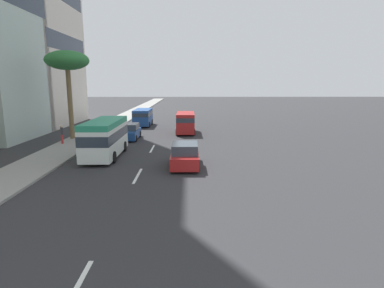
{
  "coord_description": "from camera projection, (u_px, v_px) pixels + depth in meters",
  "views": [
    {
      "loc": [
        -3.18,
        -3.12,
        5.62
      ],
      "look_at": [
        18.82,
        -3.4,
        1.37
      ],
      "focal_mm": 29.49,
      "sensor_mm": 36.0,
      "label": 1
    }
  ],
  "objects": [
    {
      "name": "ground_plane",
      "position": [
        160.0,
        135.0,
        35.08
      ],
      "size": [
        198.0,
        198.0,
        0.0
      ],
      "primitive_type": "plane",
      "color": "#2D2D30"
    },
    {
      "name": "sidewalk_right",
      "position": [
        93.0,
        134.0,
        34.97
      ],
      "size": [
        162.0,
        3.5,
        0.15
      ],
      "primitive_type": "cube",
      "color": "gray",
      "rests_on": "ground_plane"
    },
    {
      "name": "lane_stripe_mid",
      "position": [
        138.0,
        176.0,
        19.43
      ],
      "size": [
        3.2,
        0.16,
        0.01
      ],
      "primitive_type": "cube",
      "color": "silver",
      "rests_on": "ground_plane"
    },
    {
      "name": "lane_stripe_far",
      "position": [
        152.0,
        149.0,
        27.46
      ],
      "size": [
        3.2,
        0.16,
        0.01
      ],
      "primitive_type": "cube",
      "color": "silver",
      "rests_on": "ground_plane"
    },
    {
      "name": "car_lead",
      "position": [
        185.0,
        155.0,
        21.5
      ],
      "size": [
        4.24,
        1.93,
        1.63
      ],
      "color": "#A51E1E",
      "rests_on": "ground_plane"
    },
    {
      "name": "van_second",
      "position": [
        143.0,
        116.0,
        42.04
      ],
      "size": [
        5.09,
        2.19,
        2.2
      ],
      "rotation": [
        0.0,
        0.0,
        3.14
      ],
      "color": "#1E478C",
      "rests_on": "ground_plane"
    },
    {
      "name": "car_third",
      "position": [
        129.0,
        132.0,
        32.06
      ],
      "size": [
        4.23,
        1.96,
        1.58
      ],
      "rotation": [
        0.0,
        0.0,
        3.14
      ],
      "color": "#1E478C",
      "rests_on": "ground_plane"
    },
    {
      "name": "minibus_fourth",
      "position": [
        105.0,
        137.0,
        24.22
      ],
      "size": [
        6.73,
        2.32,
        2.84
      ],
      "rotation": [
        0.0,
        0.0,
        3.14
      ],
      "color": "silver",
      "rests_on": "ground_plane"
    },
    {
      "name": "van_fifth",
      "position": [
        185.0,
        122.0,
        35.79
      ],
      "size": [
        4.98,
        2.11,
        2.32
      ],
      "color": "#A51E1E",
      "rests_on": "ground_plane"
    },
    {
      "name": "pedestrian_mid_block",
      "position": [
        62.0,
        133.0,
        28.87
      ],
      "size": [
        0.38,
        0.34,
        1.71
      ],
      "rotation": [
        0.0,
        0.0,
        0.44
      ],
      "color": "red",
      "rests_on": "sidewalk_right"
    },
    {
      "name": "palm_tree",
      "position": [
        67.0,
        62.0,
        30.38
      ],
      "size": [
        4.14,
        4.14,
        8.58
      ],
      "color": "brown",
      "rests_on": "sidewalk_right"
    }
  ]
}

